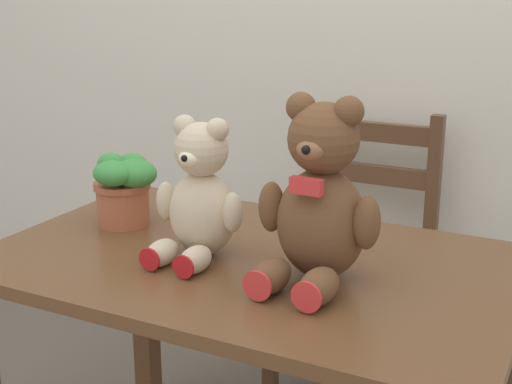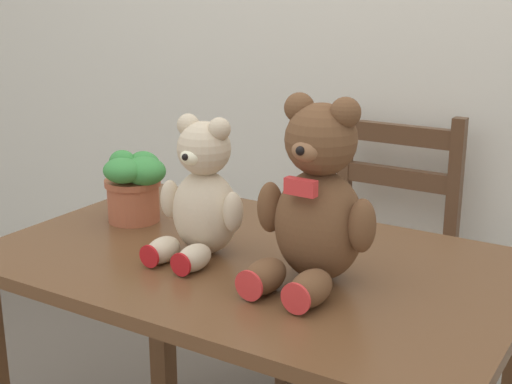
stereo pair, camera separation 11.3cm
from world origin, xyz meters
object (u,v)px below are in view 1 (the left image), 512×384
(teddy_bear_left, at_px, (200,198))
(teddy_bear_right, at_px, (319,203))
(wooden_chair_behind, at_px, (358,263))
(potted_plant, at_px, (125,186))

(teddy_bear_left, height_order, teddy_bear_right, teddy_bear_right)
(wooden_chair_behind, distance_m, teddy_bear_right, 0.87)
(wooden_chair_behind, height_order, teddy_bear_right, teddy_bear_right)
(wooden_chair_behind, relative_size, potted_plant, 5.09)
(teddy_bear_right, bearing_deg, potted_plant, -7.68)
(wooden_chair_behind, xyz_separation_m, potted_plant, (-0.40, -0.64, 0.36))
(teddy_bear_left, bearing_deg, teddy_bear_right, -179.23)
(teddy_bear_left, xyz_separation_m, teddy_bear_right, (0.28, -0.00, 0.03))
(wooden_chair_behind, xyz_separation_m, teddy_bear_left, (-0.12, -0.74, 0.40))
(teddy_bear_left, distance_m, teddy_bear_right, 0.28)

